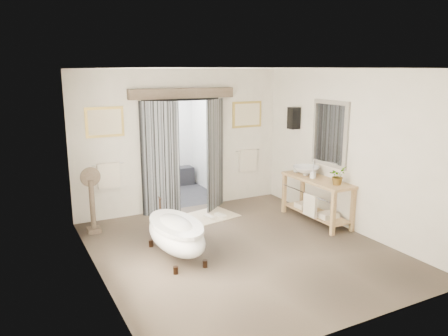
{
  "coord_description": "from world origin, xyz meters",
  "views": [
    {
      "loc": [
        -3.34,
        -5.81,
        2.88
      ],
      "look_at": [
        0.0,
        0.6,
        1.25
      ],
      "focal_mm": 35.0,
      "sensor_mm": 36.0,
      "label": 1
    }
  ],
  "objects_px": {
    "rug": "(206,217)",
    "basin": "(306,171)",
    "vanity": "(316,196)",
    "clawfoot_tub": "(176,234)"
  },
  "relations": [
    {
      "from": "clawfoot_tub",
      "to": "rug",
      "type": "xyz_separation_m",
      "value": [
        1.21,
        1.49,
        -0.37
      ]
    },
    {
      "from": "vanity",
      "to": "clawfoot_tub",
      "type": "bearing_deg",
      "value": -174.57
    },
    {
      "from": "vanity",
      "to": "rug",
      "type": "height_order",
      "value": "vanity"
    },
    {
      "from": "rug",
      "to": "basin",
      "type": "relative_size",
      "value": 2.3
    },
    {
      "from": "clawfoot_tub",
      "to": "rug",
      "type": "height_order",
      "value": "clawfoot_tub"
    },
    {
      "from": "rug",
      "to": "basin",
      "type": "distance_m",
      "value": 2.19
    },
    {
      "from": "basin",
      "to": "rug",
      "type": "bearing_deg",
      "value": 161.53
    },
    {
      "from": "clawfoot_tub",
      "to": "basin",
      "type": "bearing_deg",
      "value": 11.81
    },
    {
      "from": "vanity",
      "to": "rug",
      "type": "distance_m",
      "value": 2.21
    },
    {
      "from": "vanity",
      "to": "basin",
      "type": "height_order",
      "value": "basin"
    }
  ]
}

